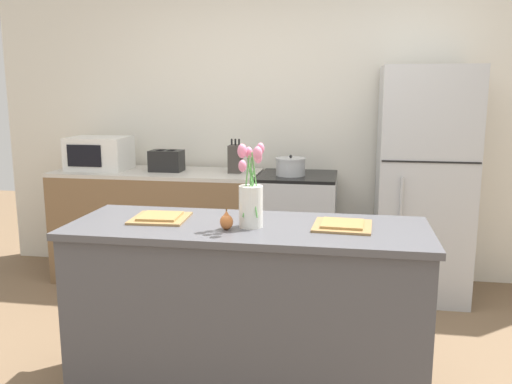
# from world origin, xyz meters

# --- Properties ---
(back_wall) EXTENTS (5.20, 0.08, 2.70)m
(back_wall) POSITION_xyz_m (0.00, 2.00, 1.35)
(back_wall) COLOR silver
(back_wall) RESTS_ON ground_plane
(kitchen_island) EXTENTS (1.80, 0.66, 0.91)m
(kitchen_island) POSITION_xyz_m (0.00, 0.00, 0.46)
(kitchen_island) COLOR #4C4C51
(kitchen_island) RESTS_ON ground_plane
(back_counter) EXTENTS (1.68, 0.60, 0.92)m
(back_counter) POSITION_xyz_m (-1.06, 1.60, 0.46)
(back_counter) COLOR brown
(back_counter) RESTS_ON ground_plane
(stove_range) EXTENTS (0.60, 0.61, 0.92)m
(stove_range) POSITION_xyz_m (0.10, 1.60, 0.46)
(stove_range) COLOR #B2B5B7
(stove_range) RESTS_ON ground_plane
(refrigerator) EXTENTS (0.68, 0.67, 1.74)m
(refrigerator) POSITION_xyz_m (1.05, 1.60, 0.87)
(refrigerator) COLOR #B7BABC
(refrigerator) RESTS_ON ground_plane
(flower_vase) EXTENTS (0.13, 0.17, 0.42)m
(flower_vase) POSITION_xyz_m (0.02, -0.04, 1.06)
(flower_vase) COLOR silver
(flower_vase) RESTS_ON kitchen_island
(pear_figurine) EXTENTS (0.06, 0.06, 0.11)m
(pear_figurine) POSITION_xyz_m (-0.08, -0.11, 0.95)
(pear_figurine) COLOR #C66B33
(pear_figurine) RESTS_ON kitchen_island
(plate_setting_left) EXTENTS (0.30, 0.30, 0.02)m
(plate_setting_left) POSITION_xyz_m (-0.47, 0.03, 0.92)
(plate_setting_left) COLOR olive
(plate_setting_left) RESTS_ON kitchen_island
(plate_setting_right) EXTENTS (0.30, 0.30, 0.02)m
(plate_setting_right) POSITION_xyz_m (0.47, 0.03, 0.92)
(plate_setting_right) COLOR olive
(plate_setting_right) RESTS_ON kitchen_island
(toaster) EXTENTS (0.28, 0.18, 0.17)m
(toaster) POSITION_xyz_m (-0.97, 1.60, 1.00)
(toaster) COLOR black
(toaster) RESTS_ON back_counter
(cooking_pot) EXTENTS (0.23, 0.23, 0.16)m
(cooking_pot) POSITION_xyz_m (0.05, 1.55, 0.99)
(cooking_pot) COLOR #B2B5B7
(cooking_pot) RESTS_ON stove_range
(microwave) EXTENTS (0.48, 0.37, 0.27)m
(microwave) POSITION_xyz_m (-1.55, 1.60, 1.05)
(microwave) COLOR white
(microwave) RESTS_ON back_counter
(knife_block) EXTENTS (0.10, 0.14, 0.27)m
(knife_block) POSITION_xyz_m (-0.40, 1.63, 1.03)
(knife_block) COLOR #3D3833
(knife_block) RESTS_ON back_counter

